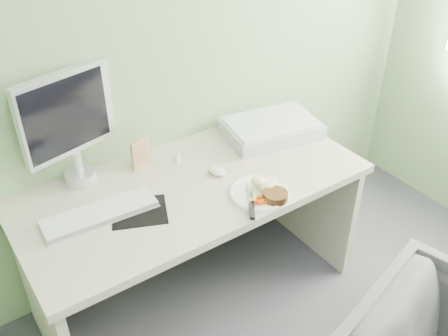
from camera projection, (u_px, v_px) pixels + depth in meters
wall_back at (143, 28)px, 2.19m from camera, size 3.50×0.00×3.50m
desk at (194, 214)px, 2.39m from camera, size 1.60×0.75×0.73m
plate at (259, 193)px, 2.21m from camera, size 0.27×0.27×0.01m
steak at (275, 196)px, 2.15m from camera, size 0.13×0.13×0.03m
potato_pile at (264, 184)px, 2.20m from camera, size 0.13×0.11×0.06m
carrot_heap at (260, 200)px, 2.12m from camera, size 0.07×0.06×0.04m
steak_knife at (251, 205)px, 2.10m from camera, size 0.16×0.22×0.02m
mousepad at (139, 212)px, 2.11m from camera, size 0.29×0.28×0.00m
keyboard at (100, 213)px, 2.08m from camera, size 0.48×0.17×0.02m
computer_mouse at (217, 171)px, 2.33m from camera, size 0.08×0.11×0.03m
photo_frame at (141, 153)px, 2.36m from camera, size 0.11×0.06×0.14m
eyedrop_bottle at (178, 158)px, 2.40m from camera, size 0.02×0.02×0.07m
scanner at (271, 129)px, 2.62m from camera, size 0.53×0.41×0.07m
monitor at (69, 123)px, 2.13m from camera, size 0.44×0.17×0.53m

